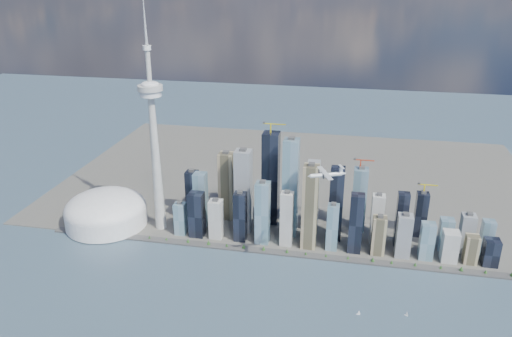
% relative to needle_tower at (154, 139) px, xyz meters
% --- Properties ---
extents(ground, '(4000.00, 4000.00, 0.00)m').
position_rel_needle_tower_xyz_m(ground, '(300.00, -310.00, -235.84)').
color(ground, '#2D3B50').
rests_on(ground, ground).
extents(seawall, '(1100.00, 22.00, 4.00)m').
position_rel_needle_tower_xyz_m(seawall, '(300.00, -60.00, -233.84)').
color(seawall, '#383838').
rests_on(seawall, ground).
extents(land, '(1400.00, 900.00, 3.00)m').
position_rel_needle_tower_xyz_m(land, '(300.00, 390.00, -234.34)').
color(land, '#4C4C47').
rests_on(land, ground).
extents(shoreline_trees, '(960.53, 7.20, 8.80)m').
position_rel_needle_tower_xyz_m(shoreline_trees, '(300.00, -60.00, -227.06)').
color(shoreline_trees, '#3F2D1E').
rests_on(shoreline_trees, seawall).
extents(skyscraper_cluster, '(736.00, 142.00, 262.63)m').
position_rel_needle_tower_xyz_m(skyscraper_cluster, '(359.62, 26.82, -154.24)').
color(skyscraper_cluster, black).
rests_on(skyscraper_cluster, land).
extents(needle_tower, '(56.00, 56.00, 550.50)m').
position_rel_needle_tower_xyz_m(needle_tower, '(0.00, 0.00, 0.00)').
color(needle_tower, '#9D9C98').
rests_on(needle_tower, land).
extents(dome_stadium, '(200.00, 200.00, 86.00)m').
position_rel_needle_tower_xyz_m(dome_stadium, '(-140.00, -10.00, -196.40)').
color(dome_stadium, silver).
rests_on(dome_stadium, land).
extents(airplane, '(71.86, 64.44, 18.28)m').
position_rel_needle_tower_xyz_m(airplane, '(408.66, -167.16, 10.78)').
color(airplane, silver).
rests_on(airplane, ground).
extents(sailboat_west, '(7.74, 2.54, 10.72)m').
position_rel_needle_tower_xyz_m(sailboat_west, '(485.88, -245.11, -232.40)').
color(sailboat_west, white).
rests_on(sailboat_west, ground).
extents(sailboat_east, '(7.57, 4.49, 10.76)m').
position_rel_needle_tower_xyz_m(sailboat_east, '(573.75, -231.25, -232.39)').
color(sailboat_east, white).
rests_on(sailboat_east, ground).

